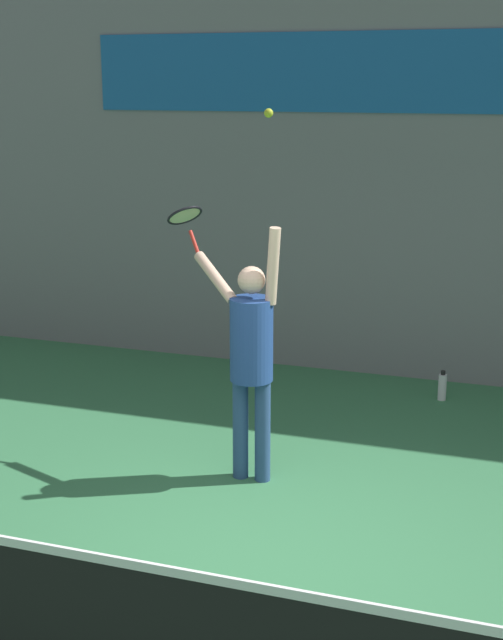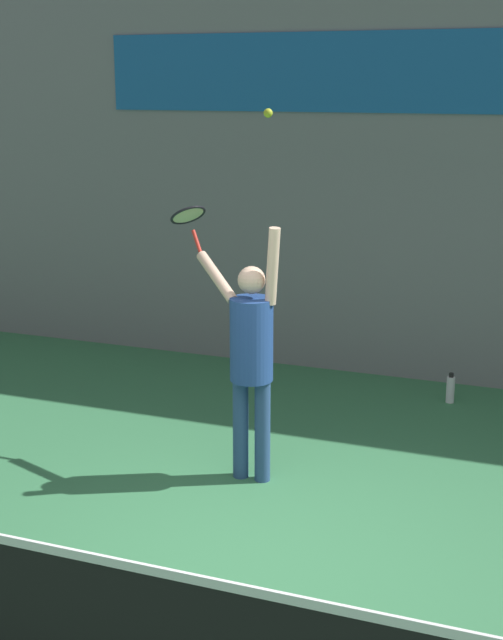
% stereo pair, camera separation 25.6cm
% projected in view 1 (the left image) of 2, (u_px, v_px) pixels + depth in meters
% --- Properties ---
extents(ground_plane, '(18.00, 18.00, 0.00)m').
position_uv_depth(ground_plane, '(251.00, 577.00, 5.99)').
color(ground_plane, '#387A4C').
extents(back_wall, '(18.00, 0.10, 5.00)m').
position_uv_depth(back_wall, '(386.00, 151.00, 9.50)').
color(back_wall, slate).
rests_on(back_wall, ground_plane).
extents(sponsor_banner, '(6.63, 0.02, 0.83)m').
position_uv_depth(sponsor_banner, '(388.00, 72.00, 9.23)').
color(sponsor_banner, '#195B9E').
extents(tennis_player, '(0.90, 0.57, 2.14)m').
position_uv_depth(tennis_player, '(251.00, 350.00, 7.19)').
color(tennis_player, '#2D4C7F').
rests_on(tennis_player, ground_plane).
extents(tennis_racket, '(0.41, 0.42, 0.42)m').
position_uv_depth(tennis_racket, '(186.00, 218.00, 7.59)').
color(tennis_racket, red).
extents(tennis_ball, '(0.07, 0.07, 0.07)m').
position_uv_depth(tennis_ball, '(269.00, 113.00, 6.60)').
color(tennis_ball, '#CCDB2D').
extents(water_bottle, '(0.09, 0.09, 0.32)m').
position_uv_depth(water_bottle, '(442.00, 387.00, 9.26)').
color(water_bottle, silver).
rests_on(water_bottle, ground_plane).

